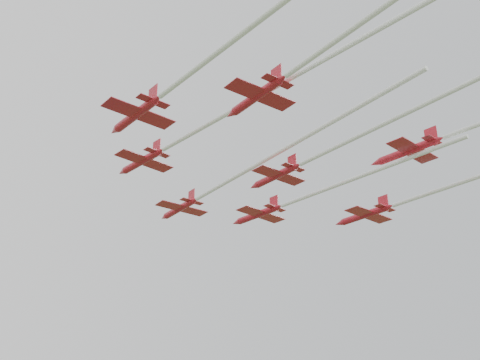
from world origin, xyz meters
TOP-DOWN VIEW (x-y plane):
  - jet_lead at (3.32, 2.78)m, footprint 9.15×58.23m
  - jet_row2_left at (-9.85, -15.20)m, footprint 9.40×67.88m
  - jet_row2_right at (13.67, -1.84)m, footprint 9.27×44.02m
  - jet_row3_left at (-18.70, -25.16)m, footprint 8.90×64.39m
  - jet_row3_mid at (3.89, -25.16)m, footprint 8.15×63.02m
  - jet_row3_right at (24.39, -23.56)m, footprint 9.07×63.64m
  - jet_row4_left at (-11.16, -38.00)m, footprint 8.52×63.95m
  - jet_row4_right at (15.95, -31.02)m, footprint 9.07×43.81m

SIDE VIEW (x-z plane):
  - jet_row3_right at x=24.39m, z-range 53.82..56.52m
  - jet_row3_mid at x=3.89m, z-range 54.78..57.23m
  - jet_row2_right at x=13.67m, z-range 55.50..58.23m
  - jet_row4_left at x=-11.16m, z-range 55.97..58.51m
  - jet_row3_left at x=-18.70m, z-range 56.16..58.82m
  - jet_row4_right at x=15.95m, z-range 56.59..59.27m
  - jet_row2_left at x=-9.85m, z-range 56.86..59.40m
  - jet_lead at x=3.32m, z-range 57.44..60.16m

